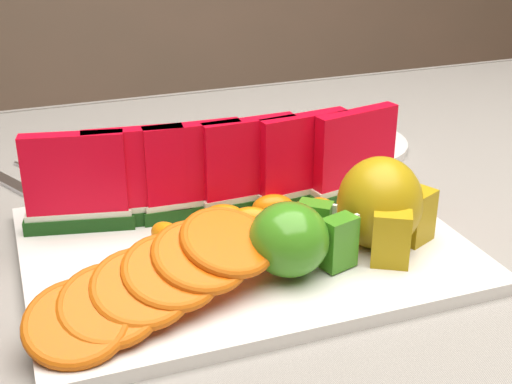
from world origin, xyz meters
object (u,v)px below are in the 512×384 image
side_plate (338,144)px  fork (33,192)px  pear_cluster (383,206)px  apple_cluster (296,238)px  platter (243,247)px

side_plate → fork: size_ratio=1.18×
side_plate → fork: (-0.38, -0.01, -0.00)m
fork → side_plate: bearing=2.1°
side_plate → pear_cluster: bearing=-108.4°
side_plate → apple_cluster: bearing=-122.6°
platter → fork: size_ratio=2.13×
apple_cluster → pear_cluster: pear_cluster is taller
platter → pear_cluster: pear_cluster is taller
apple_cluster → fork: bearing=126.1°
apple_cluster → pear_cluster: size_ratio=1.01×
fork → pear_cluster: bearing=-40.8°
side_plate → platter: bearing=-133.3°
platter → apple_cluster: size_ratio=3.83×
pear_cluster → side_plate: size_ratio=0.47×
platter → pear_cluster: (0.12, -0.05, 0.04)m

